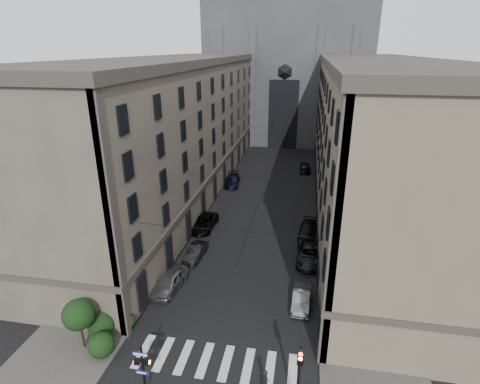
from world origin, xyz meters
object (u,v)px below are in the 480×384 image
Objects in this scene: car_left_midfar at (204,223)px; pedestrian at (265,383)px; car_right_midfar at (308,230)px; car_left_near at (170,281)px; car_right_midnear at (310,254)px; car_left_midnear at (196,252)px; car_right_near at (301,298)px; pedestrian_signal_left at (143,368)px; car_right_far at (305,168)px; traffic_light_right at (299,373)px; gothic_tower at (289,58)px; car_left_far at (232,180)px.

pedestrian is (9.84, -21.36, 0.23)m from car_left_midfar.
car_right_midfar is at bearing -25.24° from pedestrian.
car_left_near is 14.00m from car_right_midnear.
car_right_midfar reaches higher than car_left_midnear.
car_right_near is 2.07× the size of pedestrian.
car_right_midfar is (9.45, 23.31, -1.64)m from pedestrian_signal_left.
car_left_near is 2.38× the size of pedestrian.
pedestrian is at bearing -93.97° from car_right_far.
car_right_midfar is at bearing 89.17° from traffic_light_right.
traffic_light_right is 1.28× the size of car_right_near.
pedestrian_signal_left is 0.99× the size of car_left_midnear.
pedestrian_signal_left is at bearing -118.00° from car_right_midnear.
gothic_tower reaches higher than car_right_midnear.
traffic_light_right reaches higher than car_left_midfar.
pedestrian_signal_left is at bearing -107.02° from car_right_midfar.
car_right_far is (-0.77, 23.61, 0.06)m from car_right_midfar.
pedestrian is at bearing -36.63° from car_left_near.
car_left_far reaches higher than car_right_far.
car_left_far is 1.14× the size of car_right_midfar.
traffic_light_right reaches higher than car_right_near.
car_left_far is 18.95m from car_right_midfar.
gothic_tower is 73.99m from pedestrian.
car_left_midnear is 6.65m from car_left_midfar.
pedestrian_signal_left is 7.43m from pedestrian.
car_left_near reaches higher than car_right_far.
car_left_midnear is 0.76× the size of car_left_far.
car_left_midnear is at bearing -110.76° from car_right_far.
car_right_far is at bearing 66.86° from car_left_midfar.
car_left_far reaches higher than car_right_near.
pedestrian is at bearing -63.13° from car_left_midfar.
car_right_midnear is at bearing 37.67° from car_left_near.
car_right_midfar is at bearing -58.12° from car_left_far.
pedestrian_signal_left is at bearing -128.76° from car_right_near.
traffic_light_right is at bearing -138.04° from pedestrian.
traffic_light_right is at bearing -85.62° from gothic_tower.
pedestrian is at bearing 11.84° from pedestrian_signal_left.
car_right_midnear is 1.29× the size of car_right_far.
car_left_midfar is at bearing -117.32° from car_right_far.
car_left_far is 37.87m from pedestrian.
car_right_far is (5.17, -26.54, -17.06)m from gothic_tower.
car_right_near is (11.38, -27.56, -0.11)m from car_left_far.
pedestrian_signal_left reaches higher than car_left_midfar.
car_left_near is at bearing -86.47° from car_left_midfar.
car_left_midfar reaches higher than car_right_far.
car_right_near is at bearing -23.56° from car_left_midnear.
car_right_far is (8.68, 46.92, -1.58)m from pedestrian_signal_left.
car_left_far is at bearing 97.37° from car_left_near.
car_right_far is (-0.40, 36.32, 0.07)m from car_right_near.
pedestrian is at bearing -98.32° from car_right_midnear.
car_right_midfar is (11.84, 12.53, -0.11)m from car_left_near.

